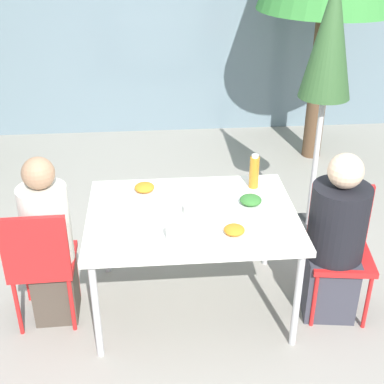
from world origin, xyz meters
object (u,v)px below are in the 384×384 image
(person_right, at_px, (335,243))
(closed_umbrella, at_px, (329,48))
(drinking_cup, at_px, (172,233))
(salad_bowl, at_px, (197,210))
(chair_right, at_px, (340,240))
(person_left, at_px, (49,245))
(chair_left, at_px, (40,259))
(bottle, at_px, (254,172))

(person_right, xyz_separation_m, closed_umbrella, (0.16, 1.03, 1.01))
(drinking_cup, height_order, salad_bowl, drinking_cup)
(drinking_cup, bearing_deg, closed_umbrella, 44.68)
(chair_right, relative_size, person_right, 0.75)
(drinking_cup, bearing_deg, salad_bowl, 58.64)
(person_left, distance_m, salad_bowl, 0.97)
(chair_left, relative_size, person_left, 0.75)
(person_left, bearing_deg, person_right, -4.67)
(chair_right, height_order, person_right, person_right)
(person_right, bearing_deg, closed_umbrella, -91.01)
(salad_bowl, bearing_deg, person_left, 179.91)
(person_left, distance_m, chair_right, 1.90)
(person_left, distance_m, person_right, 1.84)
(chair_left, relative_size, chair_right, 1.00)
(person_left, height_order, closed_umbrella, closed_umbrella)
(salad_bowl, bearing_deg, bottle, 38.47)
(chair_left, relative_size, salad_bowl, 5.37)
(chair_right, xyz_separation_m, bottle, (-0.52, 0.37, 0.34))
(chair_left, bearing_deg, salad_bowl, 3.22)
(closed_umbrella, distance_m, bottle, 1.10)
(closed_umbrella, relative_size, salad_bowl, 12.82)
(chair_right, bearing_deg, salad_bowl, 5.99)
(person_right, xyz_separation_m, bottle, (-0.46, 0.44, 0.31))
(chair_right, bearing_deg, bottle, -27.30)
(bottle, bearing_deg, person_left, -166.20)
(chair_right, bearing_deg, chair_left, 9.33)
(chair_right, height_order, drinking_cup, chair_right)
(person_left, bearing_deg, closed_umbrella, 23.51)
(person_right, relative_size, closed_umbrella, 0.56)
(bottle, bearing_deg, drinking_cup, -133.91)
(salad_bowl, bearing_deg, chair_right, -1.94)
(bottle, bearing_deg, chair_left, -163.59)
(closed_umbrella, distance_m, salad_bowl, 1.60)
(drinking_cup, bearing_deg, chair_right, 12.61)
(chair_left, height_order, person_left, person_left)
(person_left, relative_size, drinking_cup, 12.02)
(person_left, height_order, drinking_cup, person_left)
(person_left, bearing_deg, chair_right, -2.38)
(person_right, bearing_deg, person_left, 4.62)
(person_left, bearing_deg, chair_left, -122.01)
(bottle, bearing_deg, closed_umbrella, 43.27)
(person_left, relative_size, closed_umbrella, 0.56)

